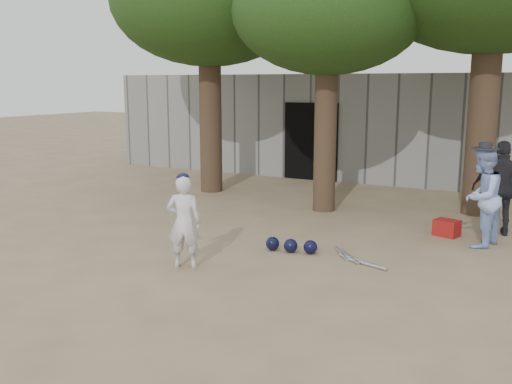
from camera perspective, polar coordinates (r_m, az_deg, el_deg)
The scene contains 8 objects.
ground at distance 9.26m, azimuth -6.22°, elevation -6.50°, with size 70.00×70.00×0.00m, color #937C5E.
boy_player at distance 8.60m, azimuth -7.22°, elevation -2.99°, with size 0.51×0.34×1.41m, color silver.
spectator_blue at distance 10.34m, azimuth 21.63°, elevation -0.48°, with size 0.83×0.65×1.71m, color #98B6EB.
spectator_dark at distance 11.28m, azimuth 23.36°, elevation 0.35°, with size 1.02×0.42×1.73m, color black.
red_bag at distance 10.98m, azimuth 18.54°, elevation -3.42°, with size 0.42×0.32×0.30m, color #A21B15.
back_building at distance 18.37m, azimuth 12.04°, elevation 6.72°, with size 16.00×5.24×3.00m.
helmet_row at distance 9.45m, azimuth 3.53°, elevation -5.36°, with size 0.87×0.33×0.23m.
bat_pile at distance 9.18m, azimuth 9.72°, elevation -6.56°, with size 1.12×0.81×0.06m.
Camera 1 is at (4.96, -7.31, 2.75)m, focal length 40.00 mm.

